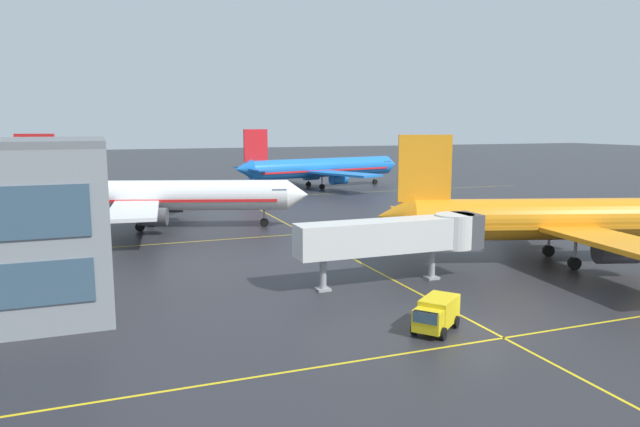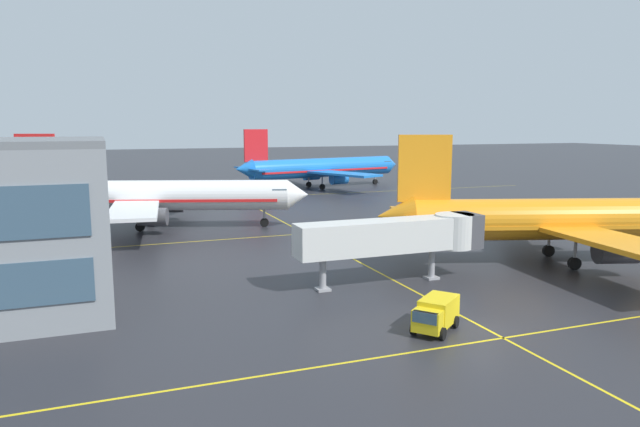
{
  "view_description": "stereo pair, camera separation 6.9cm",
  "coord_description": "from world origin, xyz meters",
  "px_view_note": "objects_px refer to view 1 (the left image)",
  "views": [
    {
      "loc": [
        -23.26,
        -30.53,
        13.33
      ],
      "look_at": [
        0.27,
        31.37,
        3.13
      ],
      "focal_mm": 32.56,
      "sensor_mm": 36.0,
      "label": 1
    },
    {
      "loc": [
        -23.19,
        -30.55,
        13.33
      ],
      "look_at": [
        0.27,
        31.37,
        3.13
      ],
      "focal_mm": 32.56,
      "sensor_mm": 36.0,
      "label": 2
    }
  ],
  "objects_px": {
    "airliner_second_row": "(156,196)",
    "jet_bridge": "(405,235)",
    "airliner_third_row": "(321,168)",
    "airliner_front_gate": "(579,220)",
    "service_truck_red_van": "(436,313)"
  },
  "relations": [
    {
      "from": "airliner_third_row",
      "to": "jet_bridge",
      "type": "xyz_separation_m",
      "value": [
        -19.87,
        -71.69,
        -0.18
      ]
    },
    {
      "from": "airliner_second_row",
      "to": "jet_bridge",
      "type": "bearing_deg",
      "value": -63.61
    },
    {
      "from": "airliner_front_gate",
      "to": "jet_bridge",
      "type": "distance_m",
      "value": 19.16
    },
    {
      "from": "airliner_second_row",
      "to": "airliner_third_row",
      "type": "height_order",
      "value": "airliner_third_row"
    },
    {
      "from": "airliner_front_gate",
      "to": "jet_bridge",
      "type": "xyz_separation_m",
      "value": [
        -19.16,
        -0.22,
        -0.18
      ]
    },
    {
      "from": "service_truck_red_van",
      "to": "jet_bridge",
      "type": "xyz_separation_m",
      "value": [
        3.89,
        11.3,
        2.88
      ]
    },
    {
      "from": "airliner_second_row",
      "to": "jet_bridge",
      "type": "distance_m",
      "value": 38.77
    },
    {
      "from": "airliner_second_row",
      "to": "airliner_third_row",
      "type": "relative_size",
      "value": 0.96
    },
    {
      "from": "airliner_second_row",
      "to": "jet_bridge",
      "type": "relative_size",
      "value": 2.3
    },
    {
      "from": "airliner_second_row",
      "to": "service_truck_red_van",
      "type": "xyz_separation_m",
      "value": [
        13.34,
        -46.03,
        -2.98
      ]
    },
    {
      "from": "service_truck_red_van",
      "to": "jet_bridge",
      "type": "height_order",
      "value": "jet_bridge"
    },
    {
      "from": "airliner_front_gate",
      "to": "jet_bridge",
      "type": "bearing_deg",
      "value": -179.33
    },
    {
      "from": "airliner_front_gate",
      "to": "airliner_second_row",
      "type": "bearing_deg",
      "value": 136.52
    },
    {
      "from": "jet_bridge",
      "to": "airliner_front_gate",
      "type": "bearing_deg",
      "value": 0.67
    },
    {
      "from": "airliner_front_gate",
      "to": "airliner_third_row",
      "type": "relative_size",
      "value": 0.98
    }
  ]
}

